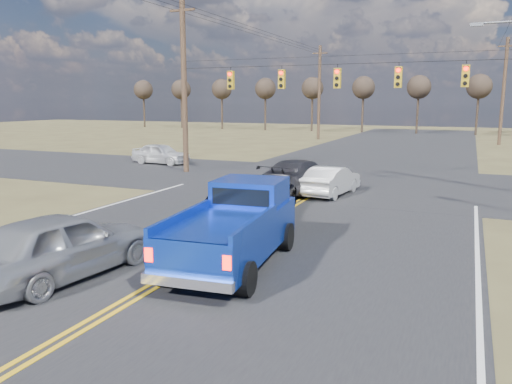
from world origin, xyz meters
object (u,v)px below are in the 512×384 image
at_px(white_car_queue, 331,181).
at_px(cross_car_west, 161,154).
at_px(black_suv, 255,195).
at_px(pickup_truck, 235,227).
at_px(dgrey_car_queue, 299,175).
at_px(silver_suv, 62,245).

xyz_separation_m(white_car_queue, cross_car_west, (-13.38, 6.45, 0.04)).
bearing_deg(cross_car_west, black_suv, -129.95).
distance_m(pickup_truck, dgrey_car_queue, 10.86).
distance_m(pickup_truck, silver_suv, 4.20).
relative_size(pickup_truck, dgrey_car_queue, 1.08).
bearing_deg(silver_suv, black_suv, -93.75).
relative_size(dgrey_car_queue, cross_car_west, 1.28).
height_order(silver_suv, white_car_queue, silver_suv).
height_order(black_suv, white_car_queue, black_suv).
bearing_deg(cross_car_west, dgrey_car_queue, -113.66).
bearing_deg(pickup_truck, cross_car_west, 123.18).
distance_m(pickup_truck, black_suv, 5.82).
bearing_deg(dgrey_car_queue, black_suv, 94.86).
bearing_deg(black_suv, dgrey_car_queue, -97.02).
bearing_deg(dgrey_car_queue, white_car_queue, 175.34).
bearing_deg(silver_suv, white_car_queue, -96.49).
relative_size(pickup_truck, black_suv, 1.09).
distance_m(pickup_truck, white_car_queue, 10.45).
relative_size(pickup_truck, cross_car_west, 1.38).
bearing_deg(silver_suv, dgrey_car_queue, -89.51).
bearing_deg(pickup_truck, white_car_queue, 85.53).
xyz_separation_m(dgrey_car_queue, cross_car_west, (-11.78, 6.19, -0.06)).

